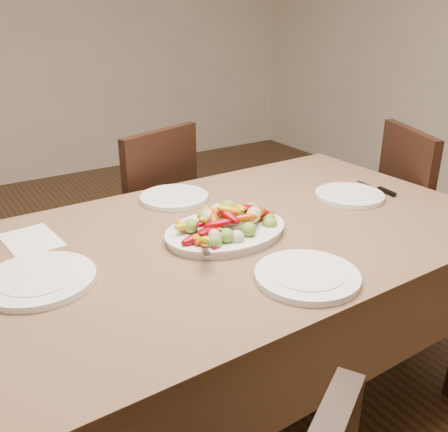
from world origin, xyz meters
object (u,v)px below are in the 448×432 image
at_px(plate_far, 174,198).
at_px(serving_platter, 226,233).
at_px(chair_far, 136,223).
at_px(dining_table, 224,332).
at_px(plate_left, 39,280).
at_px(plate_near, 307,276).
at_px(chair_right, 435,228).
at_px(plate_right, 349,196).

bearing_deg(plate_far, serving_platter, -91.92).
xyz_separation_m(chair_far, plate_far, (-0.04, -0.49, 0.29)).
distance_m(dining_table, plate_far, 0.53).
bearing_deg(serving_platter, dining_table, 73.97).
distance_m(serving_platter, plate_far, 0.37).
xyz_separation_m(serving_platter, plate_left, (-0.57, 0.02, -0.00)).
bearing_deg(plate_near, chair_far, 89.36).
distance_m(dining_table, chair_right, 1.20).
distance_m(plate_left, plate_near, 0.71).
xyz_separation_m(dining_table, plate_far, (0.01, 0.36, 0.39)).
xyz_separation_m(dining_table, serving_platter, (-0.01, -0.02, 0.39)).
relative_size(plate_right, plate_far, 1.00).
height_order(chair_right, serving_platter, chair_right).
bearing_deg(serving_platter, chair_far, 86.74).
xyz_separation_m(serving_platter, plate_far, (0.01, 0.37, -0.00)).
bearing_deg(plate_near, plate_left, 148.76).
bearing_deg(plate_far, chair_right, -15.37).
relative_size(chair_far, plate_left, 3.20).
relative_size(chair_right, plate_far, 3.71).
distance_m(chair_far, plate_left, 1.08).
bearing_deg(plate_far, dining_table, -91.18).
relative_size(serving_platter, plate_far, 1.53).
xyz_separation_m(chair_far, plate_right, (0.53, -0.83, 0.29)).
bearing_deg(chair_right, chair_far, 77.82).
bearing_deg(plate_near, serving_platter, 95.95).
xyz_separation_m(dining_table, chair_far, (0.04, 0.85, 0.10)).
bearing_deg(dining_table, plate_near, -85.18).
height_order(dining_table, chair_far, chair_far).
bearing_deg(serving_platter, chair_right, 2.35).
height_order(chair_far, plate_near, chair_far).
bearing_deg(chair_right, plate_left, 114.01).
bearing_deg(dining_table, serving_platter, -106.03).
bearing_deg(plate_far, plate_right, -30.86).
relative_size(plate_right, plate_near, 0.91).
distance_m(chair_right, plate_left, 1.79).
xyz_separation_m(chair_right, serving_platter, (-1.20, -0.05, 0.30)).
bearing_deg(plate_far, plate_left, -149.01).
xyz_separation_m(plate_left, plate_far, (0.58, 0.35, 0.00)).
height_order(dining_table, plate_left, plate_left).
xyz_separation_m(plate_far, plate_near, (0.02, -0.72, 0.00)).
height_order(chair_far, chair_right, same).
bearing_deg(chair_right, plate_right, 114.59).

